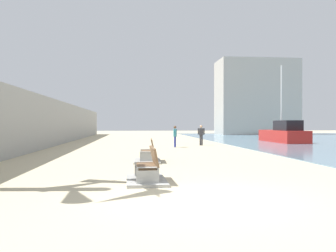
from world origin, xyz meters
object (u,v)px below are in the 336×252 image
at_px(bench_near, 147,173).
at_px(boat_far_left, 284,134).
at_px(person_standing, 175,135).
at_px(bench_far, 148,156).
at_px(person_walking, 201,134).

distance_m(bench_near, boat_far_left, 23.91).
xyz_separation_m(person_standing, boat_far_left, (10.34, 5.45, -0.10)).
bearing_deg(boat_far_left, bench_far, -130.45).
bearing_deg(bench_far, person_walking, 68.17).
xyz_separation_m(bench_near, bench_far, (0.25, 5.29, 0.00)).
bearing_deg(boat_far_left, person_standing, -152.19).
bearing_deg(person_standing, bench_near, -99.90).
relative_size(bench_near, bench_far, 0.99).
xyz_separation_m(bench_near, boat_far_left, (12.90, 20.12, 0.53)).
height_order(bench_near, bench_far, same).
height_order(bench_near, person_standing, person_standing).
relative_size(person_standing, boat_far_left, 0.22).
height_order(bench_far, person_standing, person_standing).
distance_m(bench_near, person_standing, 14.90).
bearing_deg(person_standing, bench_far, -103.82).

